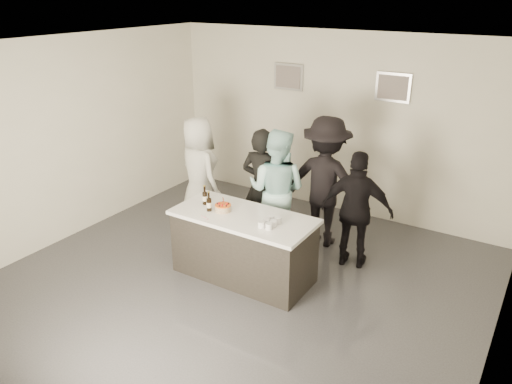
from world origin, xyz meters
TOP-DOWN VIEW (x-y plane):
  - floor at (0.00, 0.00)m, footprint 6.00×6.00m
  - ceiling at (0.00, 0.00)m, footprint 6.00×6.00m
  - wall_back at (0.00, 3.00)m, footprint 6.00×0.04m
  - wall_left at (-3.00, 0.00)m, footprint 0.04×6.00m
  - wall_right at (3.00, 0.00)m, footprint 0.04×6.00m
  - picture_left at (-0.90, 2.97)m, footprint 0.54×0.04m
  - picture_right at (0.90, 2.97)m, footprint 0.54×0.04m
  - bar_counter at (-0.05, 0.27)m, footprint 1.86×0.86m
  - cake at (-0.34, 0.24)m, footprint 0.21×0.21m
  - beer_bottle_a at (-0.67, 0.29)m, footprint 0.07×0.07m
  - beer_bottle_b at (-0.50, 0.15)m, footprint 0.07×0.07m
  - tumbler_cluster at (0.39, 0.20)m, footprint 0.19×0.30m
  - candles at (-0.40, -0.07)m, footprint 0.24×0.08m
  - person_main_black at (-0.36, 1.24)m, footprint 0.67×0.46m
  - person_main_blue at (-0.10, 1.22)m, footprint 0.96×0.79m
  - person_guest_left at (-1.51, 1.22)m, footprint 1.02×0.85m
  - person_guest_right at (1.07, 1.34)m, footprint 1.03×0.58m
  - person_guest_back at (0.42, 1.72)m, footprint 1.32×0.84m

SIDE VIEW (x-z plane):
  - floor at x=0.00m, z-range 0.00..0.00m
  - bar_counter at x=-0.05m, z-range 0.00..0.90m
  - person_guest_right at x=1.07m, z-range 0.00..1.65m
  - person_main_black at x=-0.36m, z-range 0.00..1.77m
  - person_guest_left at x=-1.51m, z-range 0.00..1.79m
  - candles at x=-0.40m, z-range 0.90..0.91m
  - person_main_blue at x=-0.10m, z-range 0.00..1.81m
  - cake at x=-0.34m, z-range 0.90..0.98m
  - tumbler_cluster at x=0.39m, z-range 0.90..0.98m
  - person_guest_back at x=0.42m, z-range 0.00..1.95m
  - beer_bottle_a at x=-0.67m, z-range 0.90..1.16m
  - beer_bottle_b at x=-0.50m, z-range 0.90..1.16m
  - wall_back at x=0.00m, z-range 0.00..3.00m
  - wall_left at x=-3.00m, z-range 0.00..3.00m
  - wall_right at x=3.00m, z-range 0.00..3.00m
  - picture_left at x=-0.90m, z-range 1.98..2.42m
  - picture_right at x=0.90m, z-range 1.98..2.42m
  - ceiling at x=0.00m, z-range 3.00..3.00m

